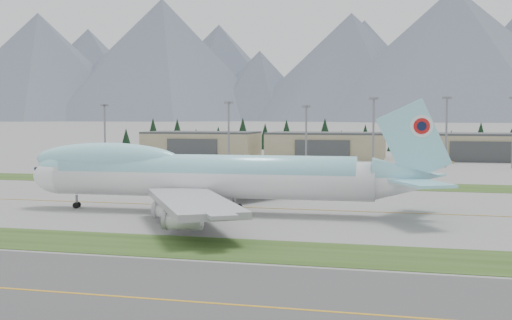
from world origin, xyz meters
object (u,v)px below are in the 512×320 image
(service_vehicle_b, at_px, (450,163))
(service_vehicle_c, at_px, (481,162))
(hangar_left, at_px, (202,144))
(boeing_747_freighter, at_px, (206,175))
(hangar_center, at_px, (326,145))
(service_vehicle_a, at_px, (278,161))
(hangar_right, at_px, (477,147))

(service_vehicle_b, height_order, service_vehicle_c, service_vehicle_c)
(hangar_left, relative_size, service_vehicle_c, 11.52)
(boeing_747_freighter, relative_size, hangar_center, 1.62)
(boeing_747_freighter, bearing_deg, service_vehicle_a, 94.05)
(service_vehicle_a, bearing_deg, hangar_right, 23.90)
(boeing_747_freighter, relative_size, service_vehicle_c, 18.68)
(hangar_center, height_order, hangar_right, same)
(boeing_747_freighter, bearing_deg, hangar_left, 106.74)
(hangar_left, distance_m, hangar_center, 55.00)
(service_vehicle_b, bearing_deg, boeing_747_freighter, 178.69)
(hangar_right, distance_m, service_vehicle_c, 11.29)
(service_vehicle_b, bearing_deg, hangar_left, 97.80)
(hangar_left, xyz_separation_m, service_vehicle_c, (115.76, -9.90, -5.39))
(boeing_747_freighter, xyz_separation_m, service_vehicle_a, (-14.32, 134.78, -6.80))
(hangar_left, bearing_deg, service_vehicle_c, -4.89)
(hangar_left, bearing_deg, service_vehicle_a, -29.97)
(hangar_left, xyz_separation_m, service_vehicle_b, (103.73, -20.27, -5.39))
(hangar_right, height_order, service_vehicle_b, hangar_right)
(hangar_left, bearing_deg, boeing_747_freighter, -71.25)
(hangar_left, relative_size, service_vehicle_a, 12.63)
(boeing_747_freighter, distance_m, hangar_left, 166.15)
(hangar_right, xyz_separation_m, service_vehicle_a, (-75.91, -22.54, -5.39))
(service_vehicle_a, bearing_deg, boeing_747_freighter, -76.58)
(boeing_747_freighter, distance_m, service_vehicle_b, 146.16)
(service_vehicle_b, bearing_deg, hangar_center, 86.27)
(hangar_right, xyz_separation_m, service_vehicle_c, (0.76, -9.90, -5.39))
(hangar_left, height_order, service_vehicle_c, hangar_left)
(boeing_747_freighter, relative_size, service_vehicle_b, 24.14)
(hangar_left, relative_size, service_vehicle_b, 14.88)
(service_vehicle_c, bearing_deg, boeing_747_freighter, -83.66)
(hangar_right, bearing_deg, hangar_center, 180.00)
(hangar_center, distance_m, service_vehicle_b, 53.05)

